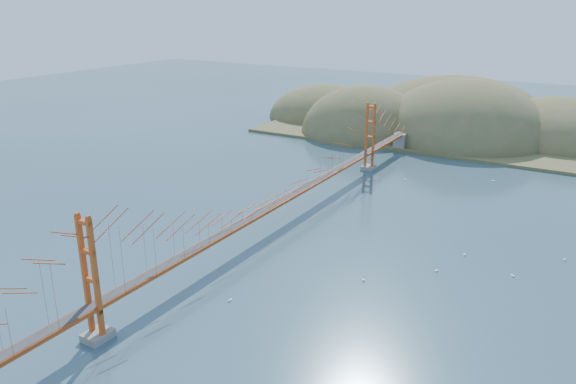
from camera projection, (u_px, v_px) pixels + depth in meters
The scene contains 11 objects.
ground at pixel (278, 226), 73.42m from camera, with size 320.00×320.00×0.00m, color #2D4B5B.
bridge at pixel (279, 175), 71.29m from camera, with size 2.20×94.40×12.00m.
far_headlands at pixel (444, 129), 128.07m from camera, with size 84.00×58.00×25.00m.
sailboat_3 at pixel (405, 179), 92.30m from camera, with size 0.53×0.44×0.61m.
sailboat_14 at pixel (437, 270), 61.23m from camera, with size 0.54×0.54×0.59m.
sailboat_10 at pixel (230, 299), 55.23m from camera, with size 0.46×0.51×0.58m.
sailboat_1 at pixel (565, 259), 63.86m from camera, with size 0.48×0.50×0.56m.
sailboat_0 at pixel (465, 254), 65.05m from camera, with size 0.42×0.52×0.61m.
sailboat_12 at pixel (493, 180), 91.50m from camera, with size 0.63×0.52×0.74m.
sailboat_extra_0 at pixel (513, 275), 60.10m from camera, with size 0.51×0.51×0.55m.
sailboat_extra_1 at pixel (364, 279), 59.21m from camera, with size 0.61×0.61×0.64m.
Camera 1 is at (35.81, -57.80, 28.11)m, focal length 35.00 mm.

